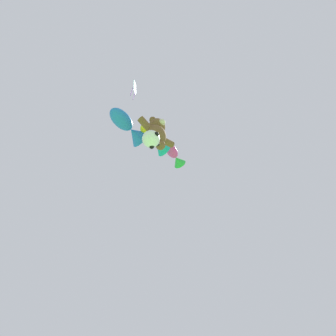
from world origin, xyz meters
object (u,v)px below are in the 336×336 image
object	(u,v)px
fish_kite_cobalt	(129,127)
diamond_kite	(134,89)
fish_kite_goldfin	(155,140)
soccer_ball_kite	(151,139)
fish_kite_magenta	(175,156)
teddy_bear_kite	(157,132)

from	to	relation	value
fish_kite_cobalt	diamond_kite	distance (m)	2.76
fish_kite_goldfin	diamond_kite	xyz separation A→B (m)	(-2.60, -0.90, 2.10)
soccer_ball_kite	diamond_kite	world-z (taller)	diamond_kite
fish_kite_magenta	fish_kite_goldfin	world-z (taller)	fish_kite_magenta
diamond_kite	fish_kite_magenta	bearing A→B (deg)	14.42
fish_kite_goldfin	diamond_kite	world-z (taller)	diamond_kite
teddy_bear_kite	soccer_ball_kite	bearing A→B (deg)	-154.63
soccer_ball_kite	fish_kite_goldfin	xyz separation A→B (m)	(1.20, 1.26, 3.01)
fish_kite_magenta	fish_kite_cobalt	world-z (taller)	fish_kite_magenta
teddy_bear_kite	soccer_ball_kite	distance (m)	1.68
teddy_bear_kite	diamond_kite	distance (m)	3.98
soccer_ball_kite	fish_kite_goldfin	size ratio (longest dim) A/B	0.40
fish_kite_magenta	fish_kite_cobalt	distance (m)	3.84
fish_kite_cobalt	fish_kite_goldfin	bearing A→B (deg)	-8.77
fish_kite_goldfin	fish_kite_cobalt	size ratio (longest dim) A/B	0.89
teddy_bear_kite	fish_kite_goldfin	bearing A→B (deg)	54.94
teddy_bear_kite	diamond_kite	size ratio (longest dim) A/B	1.07
soccer_ball_kite	fish_kite_cobalt	size ratio (longest dim) A/B	0.36
teddy_bear_kite	fish_kite_magenta	size ratio (longest dim) A/B	1.32
fish_kite_magenta	fish_kite_cobalt	xyz separation A→B (m)	(-3.72, -0.00, -0.93)
soccer_ball_kite	fish_kite_goldfin	bearing A→B (deg)	46.55
soccer_ball_kite	fish_kite_cobalt	world-z (taller)	fish_kite_cobalt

